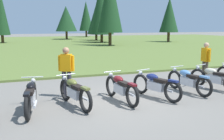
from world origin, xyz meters
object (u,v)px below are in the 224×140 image
at_px(motorcycle_maroon, 121,88).
at_px(motorcycle_sky_blue, 188,80).
at_px(rider_in_hivis_vest, 66,69).
at_px(motorcycle_olive, 74,92).
at_px(motorcycle_navy, 156,85).
at_px(rider_near_row_end, 206,60).
at_px(motorcycle_cream, 214,78).
at_px(motorcycle_black, 31,96).

relative_size(motorcycle_maroon, motorcycle_sky_blue, 1.00).
bearing_deg(rider_in_hivis_vest, motorcycle_olive, -88.35).
distance_m(motorcycle_navy, rider_near_row_end, 3.54).
distance_m(motorcycle_navy, motorcycle_cream, 2.63).
bearing_deg(rider_in_hivis_vest, rider_near_row_end, 3.30).
xyz_separation_m(motorcycle_navy, rider_near_row_end, (3.18, 1.46, 0.51)).
xyz_separation_m(motorcycle_maroon, motorcycle_sky_blue, (2.67, 0.19, 0.00)).
height_order(motorcycle_olive, motorcycle_maroon, same).
distance_m(motorcycle_maroon, rider_near_row_end, 4.67).
xyz_separation_m(motorcycle_navy, motorcycle_cream, (2.62, 0.25, 0.00)).
bearing_deg(motorcycle_olive, rider_near_row_end, 13.58).
xyz_separation_m(motorcycle_sky_blue, rider_in_hivis_vest, (-4.17, 0.90, 0.51)).
relative_size(motorcycle_maroon, motorcycle_cream, 1.04).
bearing_deg(motorcycle_navy, rider_near_row_end, 24.63).
distance_m(motorcycle_maroon, motorcycle_navy, 1.23).
bearing_deg(motorcycle_sky_blue, motorcycle_olive, -177.48).
height_order(motorcycle_maroon, rider_near_row_end, rider_near_row_end).
height_order(motorcycle_maroon, rider_in_hivis_vest, rider_in_hivis_vest).
distance_m(motorcycle_black, rider_near_row_end, 7.29).
bearing_deg(motorcycle_cream, rider_near_row_end, 64.86).
height_order(motorcycle_cream, rider_in_hivis_vest, rider_in_hivis_vest).
distance_m(motorcycle_black, motorcycle_sky_blue, 5.38).
bearing_deg(motorcycle_maroon, rider_in_hivis_vest, 143.98).
relative_size(motorcycle_black, motorcycle_cream, 1.03).
relative_size(motorcycle_maroon, motorcycle_navy, 1.04).
xyz_separation_m(motorcycle_olive, motorcycle_navy, (2.70, -0.04, 0.00)).
distance_m(motorcycle_olive, motorcycle_maroon, 1.47).
relative_size(motorcycle_black, motorcycle_maroon, 1.00).
distance_m(motorcycle_cream, rider_in_hivis_vest, 5.44).
bearing_deg(motorcycle_cream, motorcycle_maroon, -176.68).
xyz_separation_m(motorcycle_olive, motorcycle_sky_blue, (4.14, 0.18, 0.00)).
distance_m(motorcycle_olive, rider_in_hivis_vest, 1.19).
relative_size(motorcycle_black, motorcycle_olive, 1.01).
relative_size(motorcycle_black, motorcycle_sky_blue, 1.00).
relative_size(motorcycle_navy, motorcycle_cream, 1.00).
xyz_separation_m(motorcycle_black, motorcycle_cream, (6.55, 0.29, 0.00)).
bearing_deg(rider_in_hivis_vest, motorcycle_black, -136.22).
bearing_deg(motorcycle_sky_blue, motorcycle_black, -177.27).
bearing_deg(motorcycle_cream, motorcycle_sky_blue, -178.49).
relative_size(motorcycle_olive, motorcycle_sky_blue, 0.99).
relative_size(motorcycle_olive, motorcycle_maroon, 0.99).
height_order(motorcycle_black, motorcycle_cream, same).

